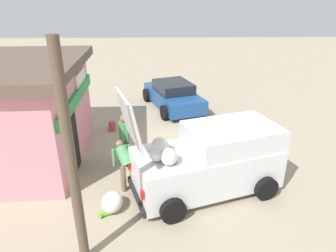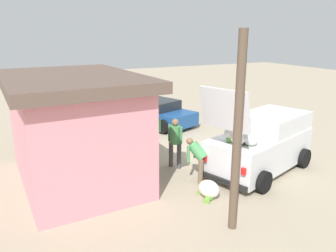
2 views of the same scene
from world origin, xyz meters
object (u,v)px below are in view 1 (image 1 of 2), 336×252
delivery_van (210,160)px  customer_bending (125,161)px  parked_sedan (173,95)px  vendor_standing (125,136)px  paint_bucket (112,126)px  unloaded_banana_pile (112,203)px  storefront_bar (26,111)px

delivery_van → customer_bending: size_ratio=3.34×
parked_sedan → vendor_standing: (-5.33, 1.77, 0.40)m
paint_bucket → parked_sedan: bearing=-44.0°
vendor_standing → unloaded_banana_pile: (-2.32, 0.13, -0.79)m
paint_bucket → unloaded_banana_pile: bearing=-172.1°
storefront_bar → vendor_standing: storefront_bar is taller
paint_bucket → customer_bending: bearing=-166.1°
customer_bending → unloaded_banana_pile: customer_bending is taller
delivery_van → customer_bending: delivery_van is taller
delivery_van → parked_sedan: (6.77, 0.74, -0.33)m
customer_bending → unloaded_banana_pile: size_ratio=1.77×
storefront_bar → customer_bending: bearing=-117.9°
delivery_van → unloaded_banana_pile: bearing=108.4°
vendor_standing → delivery_van: bearing=-119.8°
paint_bucket → vendor_standing: bearing=-162.6°
delivery_van → customer_bending: 2.38m
unloaded_banana_pile → paint_bucket: unloaded_banana_pile is taller
paint_bucket → storefront_bar: bearing=132.5°
parked_sedan → customer_bending: 6.80m
parked_sedan → paint_bucket: bearing=136.0°
delivery_van → vendor_standing: (1.44, 2.51, 0.06)m
storefront_bar → parked_sedan: (4.84, -4.95, -1.09)m
vendor_standing → unloaded_banana_pile: size_ratio=2.24×
parked_sedan → paint_bucket: (-2.69, 2.60, -0.41)m
unloaded_banana_pile → delivery_van: bearing=-71.6°
storefront_bar → paint_bucket: (2.15, -2.35, -1.50)m
unloaded_banana_pile → paint_bucket: size_ratio=1.98×
customer_bending → delivery_van: bearing=-94.1°
storefront_bar → paint_bucket: size_ratio=14.48×
storefront_bar → vendor_standing: 3.29m
vendor_standing → paint_bucket: (2.64, 0.83, -0.81)m
storefront_bar → delivery_van: bearing=-108.7°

